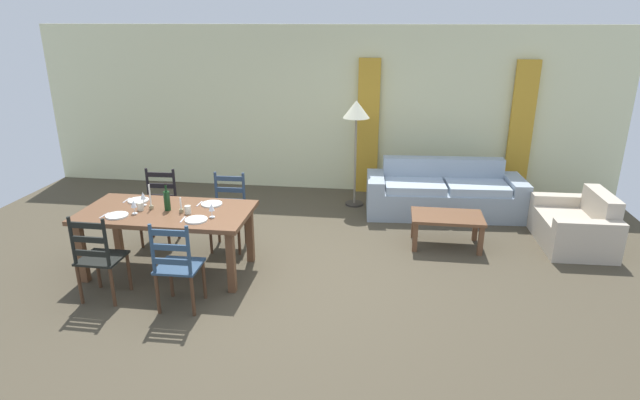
{
  "coord_description": "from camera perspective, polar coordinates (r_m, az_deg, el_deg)",
  "views": [
    {
      "loc": [
        1.16,
        -5.25,
        2.79
      ],
      "look_at": [
        0.36,
        0.49,
        0.75
      ],
      "focal_mm": 29.06,
      "sensor_mm": 36.0,
      "label": 1
    }
  ],
  "objects": [
    {
      "name": "wine_bottle",
      "position": [
        6.03,
        -16.5,
        -0.02
      ],
      "size": [
        0.07,
        0.07,
        0.32
      ],
      "color": "#143819",
      "rests_on": "dining_table"
    },
    {
      "name": "fork_far_left",
      "position": [
        6.54,
        -20.54,
        -0.03
      ],
      "size": [
        0.02,
        0.17,
        0.01
      ],
      "primitive_type": "cube",
      "rotation": [
        0.0,
        0.0,
        0.02
      ],
      "color": "silver",
      "rests_on": "dining_table"
    },
    {
      "name": "dining_chair_near_left",
      "position": [
        5.78,
        -23.19,
        -5.86
      ],
      "size": [
        0.42,
        0.4,
        0.96
      ],
      "color": "black",
      "rests_on": "ground_plane"
    },
    {
      "name": "fork_near_left",
      "position": [
        6.13,
        -22.67,
        -1.57
      ],
      "size": [
        0.03,
        0.17,
        0.01
      ],
      "primitive_type": "cube",
      "rotation": [
        0.0,
        0.0,
        -0.09
      ],
      "color": "silver",
      "rests_on": "dining_table"
    },
    {
      "name": "dining_chair_far_left",
      "position": [
        7.01,
        -17.25,
        -0.75
      ],
      "size": [
        0.43,
        0.41,
        0.96
      ],
      "color": "black",
      "rests_on": "ground_plane"
    },
    {
      "name": "coffee_cup_secondary",
      "position": [
        6.14,
        -19.15,
        -0.67
      ],
      "size": [
        0.07,
        0.07,
        0.09
      ],
      "primitive_type": "cylinder",
      "color": "beige",
      "rests_on": "dining_table"
    },
    {
      "name": "dinner_plate_near_right",
      "position": [
        5.68,
        -13.47,
        -2.13
      ],
      "size": [
        0.24,
        0.24,
        0.02
      ],
      "primitive_type": "cylinder",
      "color": "white",
      "rests_on": "dining_table"
    },
    {
      "name": "dining_chair_far_right",
      "position": [
        6.64,
        -10.04,
        -1.28
      ],
      "size": [
        0.43,
        0.41,
        0.96
      ],
      "color": "#2B3D55",
      "rests_on": "ground_plane"
    },
    {
      "name": "curtain_panel_right",
      "position": [
        8.81,
        21.21,
        7.05
      ],
      "size": [
        0.35,
        0.08,
        2.2
      ],
      "primitive_type": "cube",
      "color": "gold",
      "rests_on": "ground_plane"
    },
    {
      "name": "fork_near_right",
      "position": [
        5.73,
        -14.87,
        -2.09
      ],
      "size": [
        0.03,
        0.17,
        0.01
      ],
      "primitive_type": "cube",
      "rotation": [
        0.0,
        0.0,
        0.07
      ],
      "color": "silver",
      "rests_on": "dining_table"
    },
    {
      "name": "coffee_table",
      "position": [
        6.8,
        13.81,
        -2.16
      ],
      "size": [
        0.9,
        0.56,
        0.42
      ],
      "color": "brown",
      "rests_on": "ground_plane"
    },
    {
      "name": "coffee_cup_primary",
      "position": [
        5.88,
        -14.35,
        -1.04
      ],
      "size": [
        0.07,
        0.07,
        0.09
      ],
      "primitive_type": "cylinder",
      "color": "beige",
      "rests_on": "dining_table"
    },
    {
      "name": "dining_table",
      "position": [
        6.09,
        -16.53,
        -1.86
      ],
      "size": [
        1.9,
        0.96,
        0.75
      ],
      "color": "brown",
      "rests_on": "ground_plane"
    },
    {
      "name": "ground_plane",
      "position": [
        6.06,
        -4.06,
        -8.17
      ],
      "size": [
        9.6,
        9.6,
        0.02
      ],
      "primitive_type": "cube",
      "color": "#483F2F"
    },
    {
      "name": "candle_short",
      "position": [
        5.94,
        -15.04,
        -0.91
      ],
      "size": [
        0.05,
        0.05,
        0.17
      ],
      "color": "#998C66",
      "rests_on": "dining_table"
    },
    {
      "name": "dining_chair_near_right",
      "position": [
        5.34,
        -15.46,
        -7.0
      ],
      "size": [
        0.43,
        0.41,
        0.96
      ],
      "color": "navy",
      "rests_on": "ground_plane"
    },
    {
      "name": "curtain_panel_left",
      "position": [
        8.58,
        5.31,
        7.97
      ],
      "size": [
        0.35,
        0.08,
        2.2
      ],
      "primitive_type": "cube",
      "color": "gold",
      "rests_on": "ground_plane"
    },
    {
      "name": "wine_glass_near_left",
      "position": [
        6.03,
        -19.83,
        -0.44
      ],
      "size": [
        0.06,
        0.06,
        0.16
      ],
      "color": "white",
      "rests_on": "dining_table"
    },
    {
      "name": "wall_far",
      "position": [
        8.74,
        0.18,
        9.93
      ],
      "size": [
        9.6,
        0.16,
        2.7
      ],
      "primitive_type": "cube",
      "color": "beige",
      "rests_on": "ground_plane"
    },
    {
      "name": "wine_glass_far_left",
      "position": [
        6.27,
        -18.9,
        0.41
      ],
      "size": [
        0.06,
        0.06,
        0.16
      ],
      "color": "white",
      "rests_on": "dining_table"
    },
    {
      "name": "candle_tall",
      "position": [
        6.13,
        -18.14,
        -0.2
      ],
      "size": [
        0.05,
        0.05,
        0.29
      ],
      "color": "#998C66",
      "rests_on": "dining_table"
    },
    {
      "name": "dinner_plate_far_right",
      "position": [
        6.11,
        -11.83,
        -0.43
      ],
      "size": [
        0.24,
        0.24,
        0.02
      ],
      "primitive_type": "cylinder",
      "color": "white",
      "rests_on": "dining_table"
    },
    {
      "name": "standing_lamp",
      "position": [
        7.84,
        4.01,
        9.23
      ],
      "size": [
        0.4,
        0.4,
        1.64
      ],
      "color": "#332D28",
      "rests_on": "ground_plane"
    },
    {
      "name": "armchair_upholstered",
      "position": [
        7.45,
        26.55,
        -2.69
      ],
      "size": [
        0.83,
        1.18,
        0.72
      ],
      "color": "#C1B39E",
      "rests_on": "ground_plane"
    },
    {
      "name": "fork_far_right",
      "position": [
        6.17,
        -13.14,
        -0.42
      ],
      "size": [
        0.02,
        0.17,
        0.01
      ],
      "primitive_type": "cube",
      "rotation": [
        0.0,
        0.0,
        -0.03
      ],
      "color": "silver",
      "rests_on": "dining_table"
    },
    {
      "name": "dinner_plate_far_left",
      "position": [
        6.46,
        -19.37,
        -0.04
      ],
      "size": [
        0.24,
        0.24,
        0.02
      ],
      "primitive_type": "cylinder",
      "color": "white",
      "rests_on": "dining_table"
    },
    {
      "name": "dinner_plate_near_left",
      "position": [
        6.05,
        -21.45,
        -1.61
      ],
      "size": [
        0.24,
        0.24,
        0.02
      ],
      "primitive_type": "cylinder",
      "color": "white",
      "rests_on": "dining_table"
    },
    {
      "name": "wine_glass_near_right",
      "position": [
        5.7,
        -11.86,
        -0.82
      ],
      "size": [
        0.06,
        0.06,
        0.16
      ],
      "color": "white",
      "rests_on": "dining_table"
    },
    {
      "name": "couch",
      "position": [
        7.97,
        13.42,
        0.59
      ],
      "size": [
        2.33,
        0.95,
        0.8
      ],
      "color": "#94A4B2",
      "rests_on": "ground_plane"
    }
  ]
}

